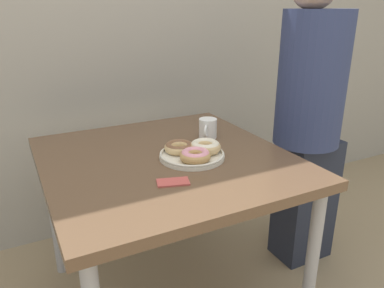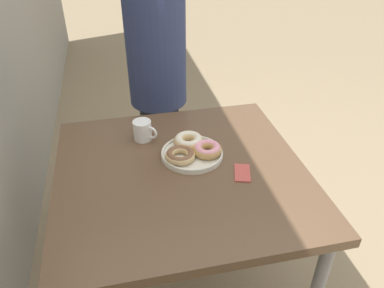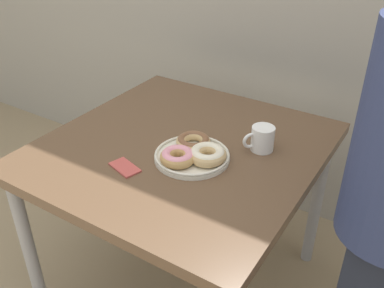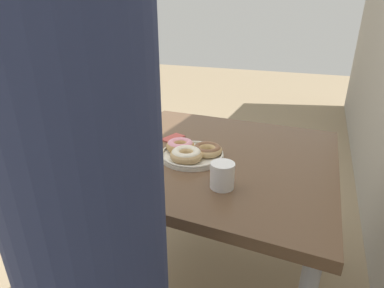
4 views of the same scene
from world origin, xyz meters
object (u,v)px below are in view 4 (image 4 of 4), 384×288
at_px(donut_plate, 191,152).
at_px(napkin, 173,138).
at_px(dining_table, 213,168).
at_px(person_figure, 91,259).
at_px(coffee_mug, 222,175).

distance_m(donut_plate, napkin, 0.24).
xyz_separation_m(dining_table, person_figure, (0.75, -0.01, 0.13)).
height_order(coffee_mug, napkin, coffee_mug).
distance_m(person_figure, napkin, 0.85).
distance_m(dining_table, person_figure, 0.76).
distance_m(dining_table, napkin, 0.26).
relative_size(donut_plate, napkin, 2.30).
relative_size(dining_table, person_figure, 0.67).
bearing_deg(dining_table, napkin, -107.90).
distance_m(dining_table, coffee_mug, 0.31).
bearing_deg(person_figure, coffee_mug, 164.72).
relative_size(coffee_mug, person_figure, 0.07).
bearing_deg(person_figure, donut_plate, -175.35).
bearing_deg(coffee_mug, dining_table, -154.88).
xyz_separation_m(coffee_mug, person_figure, (0.49, -0.13, 0.01)).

